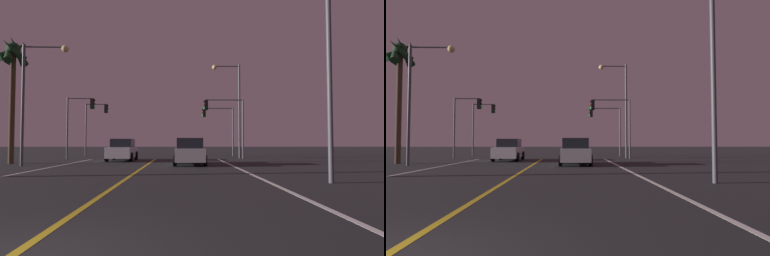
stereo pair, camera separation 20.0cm
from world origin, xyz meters
TOP-DOWN VIEW (x-y plane):
  - lane_edge_right at (5.32, 9.15)m, footprint 0.16×30.30m
  - lane_center_divider at (0.00, 9.15)m, footprint 0.16×30.30m
  - car_lead_same_lane at (2.70, 17.33)m, footprint 2.02×4.30m
  - car_oncoming at (-2.41, 22.22)m, footprint 2.02×4.30m
  - traffic_light_near_right at (5.88, 24.80)m, footprint 3.54×0.36m
  - traffic_light_near_left at (-6.47, 24.80)m, footprint 2.43×0.36m
  - traffic_light_far_right at (5.97, 30.30)m, footprint 3.31×0.36m
  - traffic_light_far_left at (-6.52, 30.30)m, footprint 2.36×0.36m
  - street_lamp_right_near at (6.99, 7.83)m, footprint 2.11×0.44m
  - street_lamp_left_mid at (-6.77, 16.56)m, footprint 2.80×0.44m
  - street_lamp_right_far at (6.89, 25.84)m, footprint 2.56×0.44m
  - palm_tree_left_mid at (-9.23, 18.77)m, footprint 1.98×2.25m

SIDE VIEW (x-z plane):
  - lane_edge_right at x=5.32m, z-range 0.00..0.01m
  - lane_center_divider at x=0.00m, z-range 0.00..0.01m
  - car_lead_same_lane at x=2.70m, z-range -0.03..1.67m
  - car_oncoming at x=-2.41m, z-range -0.03..1.67m
  - traffic_light_far_right at x=5.97m, z-range 1.25..6.26m
  - traffic_light_near_left at x=-6.47m, z-range 1.25..6.51m
  - traffic_light_near_right at x=5.88m, z-range 1.30..6.48m
  - traffic_light_far_left at x=-6.52m, z-range 1.27..6.66m
  - street_lamp_left_mid at x=-6.77m, z-range 1.10..8.53m
  - street_lamp_right_near at x=6.99m, z-range 1.07..9.10m
  - street_lamp_right_far at x=6.89m, z-range 1.13..9.63m
  - palm_tree_left_mid at x=-9.23m, z-range 2.57..11.18m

